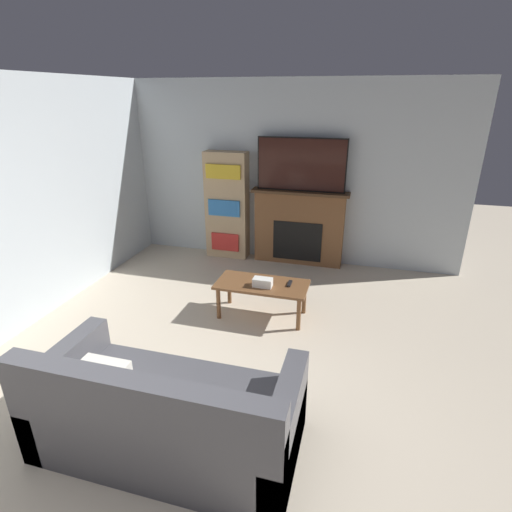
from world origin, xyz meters
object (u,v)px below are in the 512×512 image
couch (166,416)px  coffee_table (262,288)px  tv (301,165)px  bookshelf (227,206)px  fireplace (299,227)px

couch → coffee_table: 2.07m
tv → coffee_table: size_ratio=1.21×
coffee_table → bookshelf: size_ratio=0.64×
bookshelf → tv: bearing=0.1°
tv → coffee_table: bearing=-94.2°
couch → coffee_table: bearing=84.8°
coffee_table → bookshelf: (-1.02, 1.73, 0.47)m
couch → bookshelf: 3.91m
fireplace → tv: 0.95m
fireplace → coffee_table: (-0.13, -1.75, -0.21)m
fireplace → couch: fireplace is taller
coffee_table → bookshelf: bookshelf is taller
coffee_table → couch: bearing=-95.2°
couch → coffee_table: couch is taller
tv → coffee_table: 2.09m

